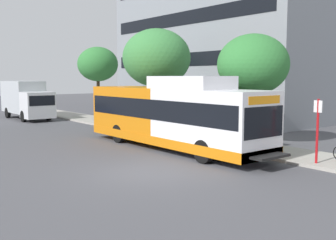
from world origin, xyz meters
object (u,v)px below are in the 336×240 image
at_px(transit_bus, 172,115).
at_px(street_tree_mid_block, 157,58).
at_px(street_tree_near_stop, 253,65).
at_px(box_truck_background, 26,99).
at_px(street_tree_far_block, 98,64).
at_px(bus_stop_sign_pole, 318,126).

height_order(transit_bus, street_tree_mid_block, street_tree_mid_block).
xyz_separation_m(street_tree_near_stop, box_truck_background, (-4.63, 20.87, -2.50)).
xyz_separation_m(street_tree_mid_block, box_truck_background, (-4.90, 12.17, -3.16)).
bearing_deg(box_truck_background, street_tree_near_stop, -77.50).
xyz_separation_m(transit_bus, street_tree_far_block, (4.19, 15.35, 2.98)).
xyz_separation_m(transit_bus, street_tree_mid_block, (4.09, 6.78, 3.20)).
bearing_deg(bus_stop_sign_pole, street_tree_mid_block, 81.33).
distance_m(street_tree_near_stop, street_tree_far_block, 17.28).
bearing_deg(box_truck_background, street_tree_mid_block, -68.09).
relative_size(transit_bus, box_truck_background, 1.75).
height_order(transit_bus, street_tree_near_stop, street_tree_near_stop).
xyz_separation_m(bus_stop_sign_pole, street_tree_near_stop, (1.80, 4.87, 2.59)).
xyz_separation_m(bus_stop_sign_pole, street_tree_far_block, (2.16, 22.13, 3.04)).
bearing_deg(transit_bus, street_tree_far_block, 74.73).
relative_size(street_tree_far_block, box_truck_background, 0.86).
distance_m(street_tree_near_stop, street_tree_mid_block, 8.73).
xyz_separation_m(street_tree_far_block, box_truck_background, (-4.99, 3.60, -2.94)).
bearing_deg(box_truck_background, transit_bus, -87.58).
distance_m(bus_stop_sign_pole, street_tree_far_block, 22.45).
bearing_deg(box_truck_background, bus_stop_sign_pole, -83.73).
height_order(bus_stop_sign_pole, street_tree_near_stop, street_tree_near_stop).
bearing_deg(street_tree_mid_block, bus_stop_sign_pole, -98.67).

